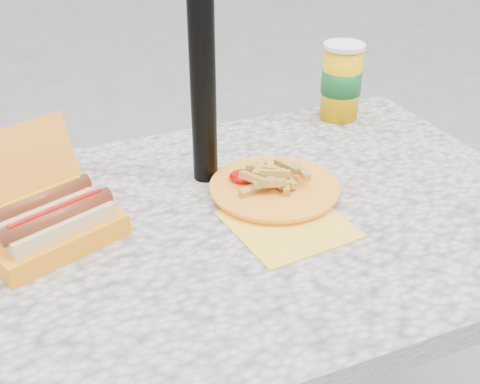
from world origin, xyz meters
name	(u,v)px	position (x,y,z in m)	size (l,w,h in m)	color
picnic_table	(236,262)	(0.00, 0.00, 0.64)	(1.20, 0.80, 0.75)	beige
umbrella_pole	(200,4)	(0.00, 0.16, 1.10)	(0.05, 0.05, 2.20)	black
hotdog_box	(48,221)	(-0.33, 0.05, 0.79)	(0.28, 0.27, 0.18)	orange
fries_plate	(274,189)	(0.10, 0.04, 0.76)	(0.26, 0.35, 0.05)	yellow
soda_cup	(341,81)	(0.41, 0.32, 0.84)	(0.10, 0.10, 0.19)	#F4AC00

